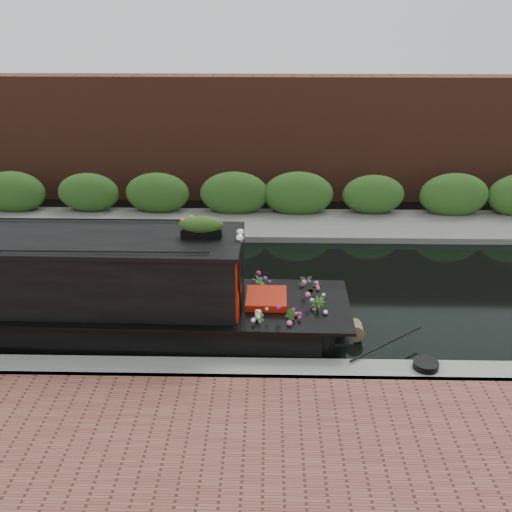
{
  "coord_description": "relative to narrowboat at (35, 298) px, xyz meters",
  "views": [
    {
      "loc": [
        1.15,
        -11.58,
        6.01
      ],
      "look_at": [
        0.9,
        -0.6,
        1.18
      ],
      "focal_mm": 40.0,
      "sensor_mm": 36.0,
      "label": 1
    }
  ],
  "objects": [
    {
      "name": "far_brick_wall",
      "position": [
        3.37,
        9.07,
        -0.81
      ],
      "size": [
        40.0,
        1.0,
        8.0
      ],
      "primitive_type": "cube",
      "color": "#562B1D",
      "rests_on": "ground"
    },
    {
      "name": "rope_fender",
      "position": [
        6.24,
        -0.0,
        -0.64
      ],
      "size": [
        0.33,
        0.36,
        0.33
      ],
      "primitive_type": "cylinder",
      "rotation": [
        1.57,
        0.0,
        0.0
      ],
      "color": "#816243",
      "rests_on": "ground"
    },
    {
      "name": "ground",
      "position": [
        3.37,
        1.87,
        -0.81
      ],
      "size": [
        80.0,
        80.0,
        0.0
      ],
      "primitive_type": "plane",
      "color": "black",
      "rests_on": "ground"
    },
    {
      "name": "coiled_mooring_rope",
      "position": [
        7.28,
        -1.37,
        -0.5
      ],
      "size": [
        0.44,
        0.44,
        0.12
      ],
      "primitive_type": "cylinder",
      "color": "black",
      "rests_on": "near_bank_coping"
    },
    {
      "name": "far_hedge",
      "position": [
        3.37,
        6.97,
        -0.81
      ],
      "size": [
        40.0,
        1.1,
        2.8
      ],
      "primitive_type": "cube",
      "color": "#2B561C",
      "rests_on": "ground"
    },
    {
      "name": "far_bank_path",
      "position": [
        3.37,
        6.07,
        -0.81
      ],
      "size": [
        40.0,
        2.4,
        0.34
      ],
      "primitive_type": "cube",
      "color": "slate",
      "rests_on": "ground"
    },
    {
      "name": "narrowboat",
      "position": [
        0.0,
        0.0,
        0.0
      ],
      "size": [
        11.66,
        2.23,
        2.74
      ],
      "rotation": [
        0.0,
        0.0,
        -0.02
      ],
      "color": "black",
      "rests_on": "ground"
    },
    {
      "name": "near_bank_coping",
      "position": [
        3.37,
        -1.43,
        -0.81
      ],
      "size": [
        40.0,
        0.6,
        0.5
      ],
      "primitive_type": "cube",
      "color": "gray",
      "rests_on": "ground"
    }
  ]
}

